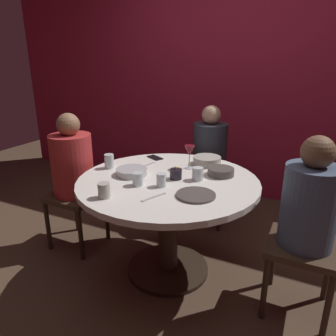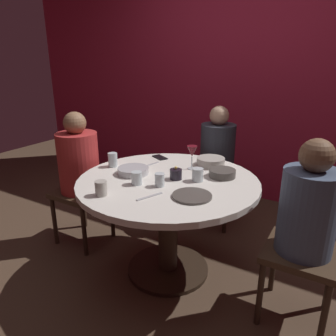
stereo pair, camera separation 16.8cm
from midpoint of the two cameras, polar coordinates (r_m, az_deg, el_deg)
ground_plane at (r=2.51m, az=2.01°, el=-17.80°), size 8.00×8.00×0.00m
back_wall at (r=3.61m, az=15.70°, el=15.11°), size 6.00×0.10×2.60m
dining_table at (r=2.22m, az=2.17°, el=-6.05°), size 1.23×1.23×0.73m
seated_diner_left at (r=2.64m, az=-14.01°, el=0.62°), size 0.40×0.40×1.12m
seated_diner_back at (r=2.95m, az=10.48°, el=2.71°), size 0.40×0.40×1.12m
seated_diner_right at (r=1.95m, az=26.08°, el=-7.55°), size 0.40×0.40×1.13m
candle_holder at (r=2.15m, az=3.66°, el=-1.14°), size 0.08×0.08×0.09m
wine_glass at (r=2.33m, az=6.42°, el=2.81°), size 0.08×0.08×0.18m
dinner_plate at (r=1.89m, az=6.87°, el=-5.03°), size 0.24×0.24×0.01m
cell_phone at (r=2.61m, az=0.36°, el=1.90°), size 0.16×0.13×0.01m
bowl_serving_large at (r=2.25m, az=-4.17°, el=-0.51°), size 0.22×0.22×0.05m
bowl_salad_center at (r=2.24m, az=11.85°, el=-0.94°), size 0.18×0.18×0.05m
bowl_small_white at (r=2.45m, az=9.63°, el=1.12°), size 0.21×0.21×0.06m
cup_near_candle at (r=2.06m, az=-3.32°, el=-1.85°), size 0.07×0.07×0.09m
cup_by_left_diner at (r=2.41m, az=-7.95°, el=1.44°), size 0.07×0.07×0.11m
cup_by_right_diner at (r=1.91m, az=-9.49°, el=-3.65°), size 0.07×0.07×0.09m
cup_center_front at (r=2.13m, az=7.61°, el=-1.23°), size 0.08×0.08×0.09m
cup_far_edge at (r=2.02m, az=0.86°, el=-2.18°), size 0.06×0.06×0.09m
fork_near_plate at (r=1.88m, az=-0.74°, el=-5.19°), size 0.08×0.17×0.01m
knife_near_plate at (r=2.43m, az=-1.29°, el=0.56°), size 0.06×0.18×0.01m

